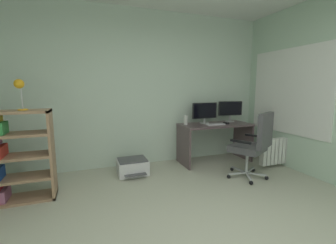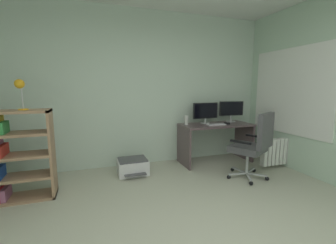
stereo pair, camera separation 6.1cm
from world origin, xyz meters
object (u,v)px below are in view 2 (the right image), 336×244
printer (133,166)px  keyboard (216,124)px  monitor_secondary (231,109)px  office_chair (255,143)px  radiator (281,151)px  computer_mouse (227,123)px  bookshelf (1,158)px  desk_lamp (20,87)px  monitor_main (205,112)px  desktop_speaker (186,120)px  desk (216,134)px

printer → keyboard: bearing=-0.2°
monitor_secondary → office_chair: monitor_secondary is taller
monitor_secondary → radiator: size_ratio=0.59×
computer_mouse → bookshelf: 3.46m
monitor_secondary → computer_mouse: (-0.25, -0.24, -0.23)m
computer_mouse → printer: 1.87m
computer_mouse → radiator: size_ratio=0.12×
bookshelf → desk_lamp: size_ratio=3.06×
desk_lamp → keyboard: bearing=7.4°
desk_lamp → computer_mouse: bearing=7.0°
monitor_main → bookshelf: 3.20m
monitor_secondary → desk_lamp: 3.49m
printer → radiator: radiator is taller
monitor_main → desktop_speaker: size_ratio=3.02×
computer_mouse → desk_lamp: size_ratio=0.27×
desk → printer: (-1.60, -0.11, -0.40)m
monitor_main → computer_mouse: monitor_main is taller
desktop_speaker → desk_lamp: desk_lamp is taller
desk → printer: size_ratio=2.77×
bookshelf → desk_lamp: bearing=0.1°
keyboard → office_chair: size_ratio=0.33×
desktop_speaker → printer: 1.25m
desk → office_chair: office_chair is taller
monitor_main → desk: bearing=-41.9°
bookshelf → printer: size_ratio=2.36×
monitor_main → printer: monitor_main is taller
computer_mouse → desktop_speaker: desktop_speaker is taller
desk → desktop_speaker: (-0.57, 0.09, 0.29)m
desk → monitor_main: bearing=138.1°
keyboard → computer_mouse: bearing=5.1°
bookshelf → desk_lamp: desk_lamp is taller
keyboard → bookshelf: bookshelf is taller
monitor_main → monitor_secondary: 0.57m
monitor_main → monitor_secondary: monitor_secondary is taller
bookshelf → printer: bookshelf is taller
printer → desk: bearing=3.8°
desktop_speaker → bookshelf: size_ratio=0.15×
monitor_secondary → keyboard: 0.59m
office_chair → radiator: bearing=19.1°
monitor_main → computer_mouse: bearing=-36.5°
desktop_speaker → printer: desktop_speaker is taller
printer → computer_mouse: bearing=0.1°
office_chair → monitor_secondary: bearing=74.0°
desk_lamp → printer: size_ratio=0.77×
computer_mouse → office_chair: size_ratio=0.10×
desk → desktop_speaker: bearing=171.1°
monitor_main → radiator: (1.10, -0.78, -0.66)m
monitor_secondary → bookshelf: (-3.68, -0.63, -0.42)m
keyboard → computer_mouse: computer_mouse is taller
office_chair → bookshelf: (-3.38, 0.44, -0.01)m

